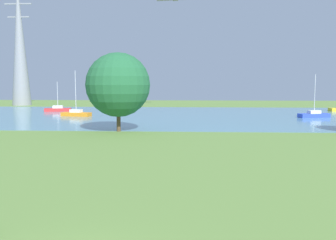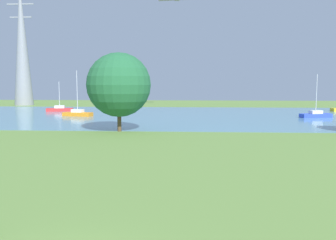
{
  "view_description": "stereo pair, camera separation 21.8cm",
  "coord_description": "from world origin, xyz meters",
  "px_view_note": "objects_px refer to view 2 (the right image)",
  "views": [
    {
      "loc": [
        3.31,
        -9.04,
        5.3
      ],
      "look_at": [
        1.74,
        19.89,
        2.33
      ],
      "focal_mm": 38.56,
      "sensor_mm": 36.0,
      "label": 1
    },
    {
      "loc": [
        3.53,
        -9.03,
        5.3
      ],
      "look_at": [
        1.74,
        19.89,
        2.33
      ],
      "focal_mm": 38.56,
      "sensor_mm": 36.0,
      "label": 2
    }
  ],
  "objects_px": {
    "tree_west_near": "(119,85)",
    "sailboat_orange": "(78,113)",
    "sailboat_red": "(60,109)",
    "sailboat_blue": "(316,115)",
    "electricity_pylon": "(22,43)"
  },
  "relations": [
    {
      "from": "sailboat_red",
      "to": "tree_west_near",
      "type": "height_order",
      "value": "tree_west_near"
    },
    {
      "from": "sailboat_red",
      "to": "electricity_pylon",
      "type": "distance_m",
      "value": 27.95
    },
    {
      "from": "electricity_pylon",
      "to": "sailboat_orange",
      "type": "bearing_deg",
      "value": -51.76
    },
    {
      "from": "tree_west_near",
      "to": "electricity_pylon",
      "type": "height_order",
      "value": "electricity_pylon"
    },
    {
      "from": "sailboat_orange",
      "to": "tree_west_near",
      "type": "bearing_deg",
      "value": -59.72
    },
    {
      "from": "sailboat_orange",
      "to": "sailboat_red",
      "type": "height_order",
      "value": "sailboat_orange"
    },
    {
      "from": "sailboat_orange",
      "to": "sailboat_blue",
      "type": "relative_size",
      "value": 1.1
    },
    {
      "from": "tree_west_near",
      "to": "electricity_pylon",
      "type": "bearing_deg",
      "value": 125.33
    },
    {
      "from": "sailboat_blue",
      "to": "electricity_pylon",
      "type": "xyz_separation_m",
      "value": [
        -59.18,
        27.86,
        14.37
      ]
    },
    {
      "from": "tree_west_near",
      "to": "sailboat_orange",
      "type": "bearing_deg",
      "value": 120.28
    },
    {
      "from": "sailboat_orange",
      "to": "electricity_pylon",
      "type": "bearing_deg",
      "value": 128.24
    },
    {
      "from": "sailboat_orange",
      "to": "sailboat_blue",
      "type": "height_order",
      "value": "sailboat_orange"
    },
    {
      "from": "tree_west_near",
      "to": "sailboat_blue",
      "type": "bearing_deg",
      "value": 32.82
    },
    {
      "from": "sailboat_red",
      "to": "tree_west_near",
      "type": "bearing_deg",
      "value": -58.3
    },
    {
      "from": "sailboat_red",
      "to": "sailboat_blue",
      "type": "bearing_deg",
      "value": -12.31
    }
  ]
}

